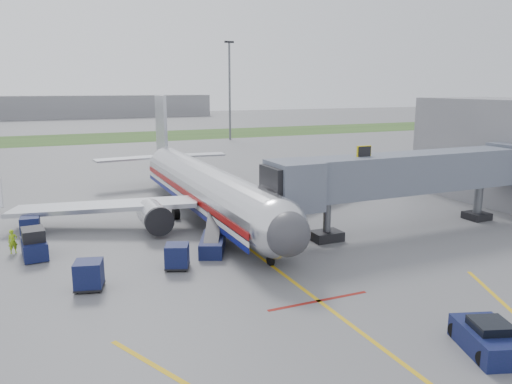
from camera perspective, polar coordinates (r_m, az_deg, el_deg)
name	(u,v)px	position (r m, az deg, el deg)	size (l,w,h in m)	color
ground	(285,275)	(30.54, 3.30, -9.50)	(400.00, 400.00, 0.00)	#565659
grass_strip	(101,138)	(116.54, -17.30, 5.92)	(300.00, 25.00, 0.01)	#2D4C1E
apron_markings	(356,329)	(24.76, 11.36, -15.07)	(21.52, 50.00, 0.01)	gold
airliner	(205,187)	(43.41, -5.82, 0.58)	(32.10, 35.67, 10.25)	silver
jet_bridge	(404,175)	(40.38, 16.55, 1.92)	(25.30, 4.00, 6.90)	slate
terminal	(508,150)	(55.96, 26.82, 4.35)	(10.00, 16.00, 10.00)	slate
light_mast_right	(230,88)	(107.24, -3.03, 11.73)	(2.00, 0.44, 20.40)	#595B60
distant_terminal	(43,107)	(195.43, -23.12, 8.91)	(120.00, 14.00, 8.00)	slate
pushback_tug	(489,339)	(24.36, 25.11, -14.98)	(3.02, 3.84, 1.40)	#0C1735
baggage_tug	(34,245)	(36.36, -24.02, -5.53)	(1.71, 2.96, 2.00)	#0C1735
baggage_cart_a	(89,275)	(29.73, -18.56, -9.00)	(1.88, 1.88, 1.65)	#0C1735
baggage_cart_b	(177,256)	(31.69, -9.01, -7.28)	(1.89, 1.89, 1.57)	#0C1735
baggage_cart_c	(30,227)	(41.54, -24.39, -3.62)	(1.51, 1.51, 1.51)	#0C1735
belt_loader	(213,243)	(34.75, -4.97, -5.81)	(3.10, 4.89, 2.33)	#0C1735
ground_power_cart	(285,226)	(38.87, 3.30, -3.86)	(1.70, 1.40, 1.17)	#D7C20C
ramp_worker	(13,241)	(37.90, -26.04, -5.11)	(0.61, 0.40, 1.66)	#93C517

